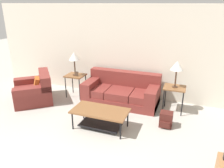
# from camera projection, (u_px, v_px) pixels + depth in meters

# --- Properties ---
(wall_back) EXTENTS (8.62, 0.06, 2.60)m
(wall_back) POSITION_uv_depth(u_px,v_px,m) (129.00, 52.00, 6.14)
(wall_back) COLOR silver
(wall_back) RESTS_ON ground_plane
(couch) EXTENTS (2.02, 0.95, 0.82)m
(couch) POSITION_uv_depth(u_px,v_px,m) (122.00, 92.00, 6.01)
(couch) COLOR maroon
(couch) RESTS_ON ground_plane
(armchair) EXTENTS (1.45, 1.47, 0.80)m
(armchair) POSITION_uv_depth(u_px,v_px,m) (35.00, 91.00, 6.12)
(armchair) COLOR maroon
(armchair) RESTS_ON ground_plane
(coffee_table) EXTENTS (1.22, 0.63, 0.44)m
(coffee_table) POSITION_uv_depth(u_px,v_px,m) (100.00, 115.00, 4.75)
(coffee_table) COLOR brown
(coffee_table) RESTS_ON ground_plane
(side_table_left) EXTENTS (0.53, 0.47, 0.66)m
(side_table_left) POSITION_uv_depth(u_px,v_px,m) (75.00, 77.00, 6.32)
(side_table_left) COLOR brown
(side_table_left) RESTS_ON ground_plane
(side_table_right) EXTENTS (0.53, 0.47, 0.66)m
(side_table_right) POSITION_uv_depth(u_px,v_px,m) (174.00, 90.00, 5.41)
(side_table_right) COLOR brown
(side_table_right) RESTS_ON ground_plane
(table_lamp_left) EXTENTS (0.30, 0.30, 0.66)m
(table_lamp_left) POSITION_uv_depth(u_px,v_px,m) (74.00, 57.00, 6.10)
(table_lamp_left) COLOR #472D1E
(table_lamp_left) RESTS_ON side_table_left
(table_lamp_right) EXTENTS (0.30, 0.30, 0.66)m
(table_lamp_right) POSITION_uv_depth(u_px,v_px,m) (177.00, 66.00, 5.20)
(table_lamp_right) COLOR #472D1E
(table_lamp_right) RESTS_ON side_table_right
(backpack) EXTENTS (0.28, 0.31, 0.35)m
(backpack) POSITION_uv_depth(u_px,v_px,m) (166.00, 120.00, 4.86)
(backpack) COLOR #4C1E19
(backpack) RESTS_ON ground_plane
(picture_frame) EXTENTS (0.10, 0.04, 0.13)m
(picture_frame) POSITION_uv_depth(u_px,v_px,m) (77.00, 74.00, 6.18)
(picture_frame) COLOR #4C3828
(picture_frame) RESTS_ON side_table_left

